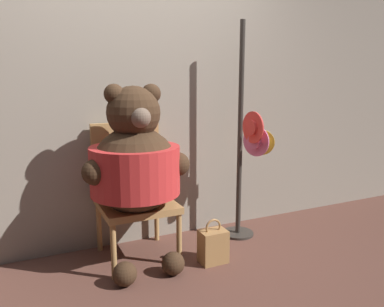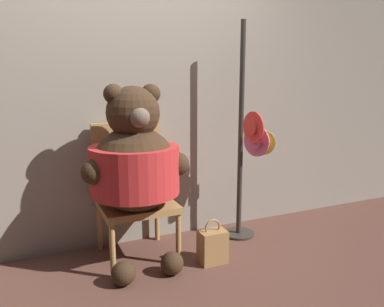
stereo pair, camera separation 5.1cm
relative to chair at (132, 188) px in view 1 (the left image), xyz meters
The scene contains 6 objects.
ground_plane 0.71m from the chair, 82.44° to the right, with size 14.00×14.00×0.00m, color brown.
wall_back 0.65m from the chair, 76.70° to the left, with size 8.00×0.10×2.23m.
chair is the anchor object (origin of this frame).
teddy_bear 0.30m from the chair, 98.21° to the right, with size 0.78×0.69×1.34m.
hat_display_rack 1.01m from the chair, ahead, with size 0.37×0.44×1.85m.
handbag_on_ground 0.76m from the chair, 40.72° to the right, with size 0.20×0.14×0.34m.
Camera 1 is at (-0.84, -2.28, 1.34)m, focal length 35.00 mm.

